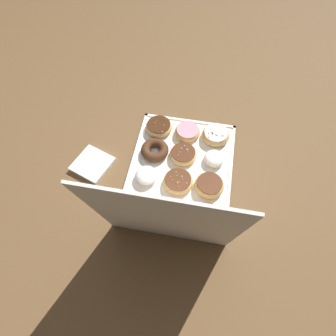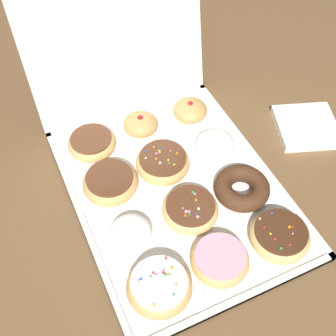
{
  "view_description": "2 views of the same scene",
  "coord_description": "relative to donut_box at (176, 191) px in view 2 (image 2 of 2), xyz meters",
  "views": [
    {
      "loc": [
        -0.07,
        0.65,
        1.07
      ],
      "look_at": [
        0.05,
        0.02,
        0.04
      ],
      "focal_mm": 32.2,
      "sensor_mm": 36.0,
      "label": 1
    },
    {
      "loc": [
        -0.25,
        -0.5,
        0.77
      ],
      "look_at": [
        -0.01,
        0.02,
        0.06
      ],
      "focal_mm": 47.13,
      "sensor_mm": 36.0,
      "label": 2
    }
  ],
  "objects": [
    {
      "name": "sprinkle_donut_4",
      "position": [
        0.0,
        -0.07,
        0.02
      ],
      "size": [
        0.11,
        0.11,
        0.04
      ],
      "color": "#E5B770",
      "rests_on": "donut_box"
    },
    {
      "name": "donut_box",
      "position": [
        0.0,
        0.0,
        0.0
      ],
      "size": [
        0.42,
        0.55,
        0.01
      ],
      "color": "white",
      "rests_on": "ground"
    },
    {
      "name": "jelly_filled_donut_11",
      "position": [
        0.13,
        0.18,
        0.03
      ],
      "size": [
        0.08,
        0.08,
        0.05
      ],
      "color": "tan",
      "rests_on": "donut_box"
    },
    {
      "name": "powdered_filled_donut_3",
      "position": [
        -0.13,
        -0.07,
        0.02
      ],
      "size": [
        0.08,
        0.08,
        0.04
      ],
      "color": "white",
      "rests_on": "donut_box"
    },
    {
      "name": "chocolate_frosted_donut_6",
      "position": [
        -0.12,
        0.06,
        0.03
      ],
      "size": [
        0.12,
        0.12,
        0.04
      ],
      "color": "tan",
      "rests_on": "donut_box"
    },
    {
      "name": "napkin_stack",
      "position": [
        0.37,
        0.04,
        0.0
      ],
      "size": [
        0.18,
        0.18,
        0.02
      ],
      "primitive_type": "cube",
      "rotation": [
        0.0,
        0.0,
        -0.34
      ],
      "color": "white",
      "rests_on": "ground"
    },
    {
      "name": "powdered_filled_donut_8",
      "position": [
        0.13,
        0.06,
        0.03
      ],
      "size": [
        0.09,
        0.09,
        0.04
      ],
      "color": "white",
      "rests_on": "donut_box"
    },
    {
      "name": "pink_frosted_donut_1",
      "position": [
        0.0,
        -0.19,
        0.02
      ],
      "size": [
        0.11,
        0.11,
        0.04
      ],
      "color": "tan",
      "rests_on": "donut_box"
    },
    {
      "name": "ground_plane",
      "position": [
        0.0,
        0.0,
        -0.01
      ],
      "size": [
        3.0,
        3.0,
        0.0
      ],
      "primitive_type": "plane",
      "color": "brown"
    },
    {
      "name": "box_lid_open",
      "position": [
        0.0,
        0.33,
        0.26
      ],
      "size": [
        0.42,
        0.12,
        0.52
      ],
      "primitive_type": "cube",
      "rotation": [
        1.37,
        0.0,
        0.0
      ],
      "color": "white",
      "rests_on": "ground"
    },
    {
      "name": "sprinkle_donut_7",
      "position": [
        0.0,
        0.07,
        0.02
      ],
      "size": [
        0.12,
        0.12,
        0.04
      ],
      "color": "tan",
      "rests_on": "donut_box"
    },
    {
      "name": "sprinkle_donut_0",
      "position": [
        -0.12,
        -0.19,
        0.03
      ],
      "size": [
        0.12,
        0.12,
        0.04
      ],
      "color": "tan",
      "rests_on": "donut_box"
    },
    {
      "name": "chocolate_frosted_donut_9",
      "position": [
        -0.12,
        0.19,
        0.02
      ],
      "size": [
        0.11,
        0.11,
        0.04
      ],
      "color": "tan",
      "rests_on": "donut_box"
    },
    {
      "name": "sprinkle_donut_2",
      "position": [
        0.13,
        -0.2,
        0.02
      ],
      "size": [
        0.12,
        0.12,
        0.04
      ],
      "color": "#E5B770",
      "rests_on": "donut_box"
    },
    {
      "name": "jelly_filled_donut_10",
      "position": [
        0.0,
        0.19,
        0.03
      ],
      "size": [
        0.08,
        0.08,
        0.05
      ],
      "color": "tan",
      "rests_on": "donut_box"
    },
    {
      "name": "chocolate_cake_ring_donut_5",
      "position": [
        0.12,
        -0.07,
        0.02
      ],
      "size": [
        0.12,
        0.12,
        0.04
      ],
      "color": "#472816",
      "rests_on": "donut_box"
    }
  ]
}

